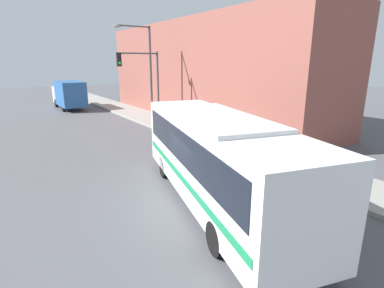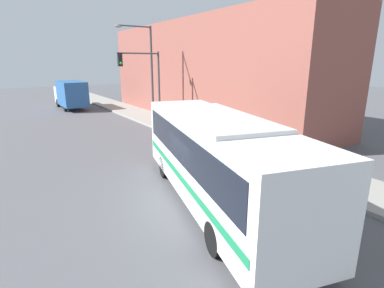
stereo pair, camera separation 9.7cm
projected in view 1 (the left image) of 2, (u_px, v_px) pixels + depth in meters
The scene contains 11 objects.
ground_plane at pixel (191, 203), 11.07m from camera, with size 120.00×120.00×0.00m, color #515156.
sidewalk at pixel (131, 112), 30.31m from camera, with size 3.15×70.00×0.17m.
building_facade at pixel (203, 71), 26.95m from camera, with size 6.00×26.18×8.37m.
city_bus at pixel (216, 154), 10.53m from camera, with size 5.13×10.47×3.29m.
delivery_truck at pixel (69, 94), 32.51m from camera, with size 2.32×6.60×2.99m.
fire_hydrant at pixel (218, 141), 17.52m from camera, with size 0.23×0.31×0.79m.
traffic_light_pole at pixel (145, 76), 22.20m from camera, with size 3.28×0.35×5.58m.
parking_meter at pixel (176, 121), 21.22m from camera, with size 0.14×0.14×1.19m.
street_lamp at pixel (146, 67), 23.54m from camera, with size 2.95×0.28×7.51m.
pedestrian_near_corner at pixel (208, 122), 20.25m from camera, with size 0.34×0.34×1.74m.
pedestrian_mid_block at pixel (189, 116), 22.20m from camera, with size 0.34×0.34×1.81m.
Camera 1 is at (-5.60, -8.39, 5.05)m, focal length 28.00 mm.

